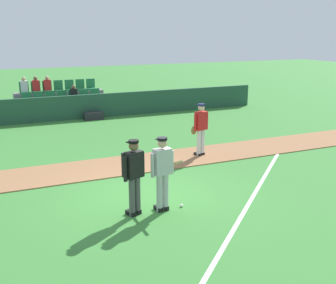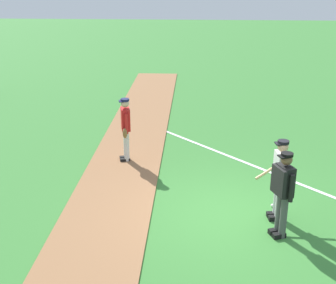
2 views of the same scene
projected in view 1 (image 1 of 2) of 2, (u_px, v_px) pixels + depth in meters
name	position (u px, v px, depth m)	size (l,w,h in m)	color
ground_plane	(150.00, 196.00, 10.80)	(80.00, 80.00, 0.00)	#387A33
infield_dirt_path	(118.00, 166.00, 13.16)	(28.00, 1.93, 0.03)	#936642
foul_line_chalk	(259.00, 185.00, 11.54)	(12.00, 0.10, 0.01)	white
dugout_fence	(67.00, 108.00, 19.87)	(20.00, 0.16, 1.13)	#234C38
stadium_bleachers	(61.00, 104.00, 21.16)	(4.45, 2.10, 1.90)	slate
batter_grey_jersey	(162.00, 171.00, 9.70)	(0.72, 0.75, 1.76)	#B2B2B2
umpire_home_plate	(134.00, 173.00, 9.48)	(0.56, 0.41, 1.76)	#4C4C4C
runner_red_jersey	(200.00, 128.00, 14.04)	(0.67, 0.37, 1.76)	silver
baseball	(181.00, 206.00, 10.13)	(0.07, 0.07, 0.07)	white
equipment_bag	(93.00, 116.00, 20.01)	(0.90, 0.36, 0.36)	#232328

